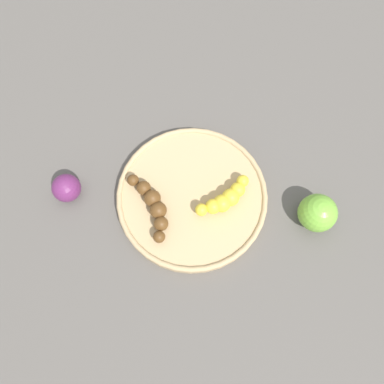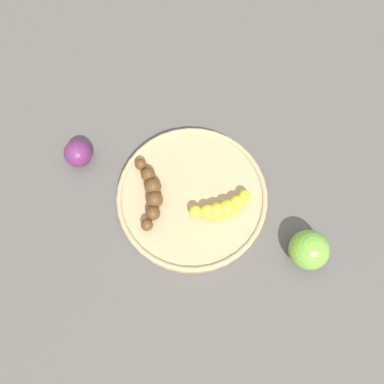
{
  "view_description": "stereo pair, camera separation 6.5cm",
  "coord_description": "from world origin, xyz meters",
  "px_view_note": "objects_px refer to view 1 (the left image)",
  "views": [
    {
      "loc": [
        -0.17,
        -0.12,
        0.66
      ],
      "look_at": [
        0.0,
        0.0,
        0.04
      ],
      "focal_mm": 34.73,
      "sensor_mm": 36.0,
      "label": 1
    },
    {
      "loc": [
        -0.13,
        -0.17,
        0.66
      ],
      "look_at": [
        0.0,
        0.0,
        0.04
      ],
      "focal_mm": 34.73,
      "sensor_mm": 36.0,
      "label": 2
    }
  ],
  "objects_px": {
    "fruit_bowl": "(192,197)",
    "banana_overripe": "(153,205)",
    "banana_yellow": "(225,199)",
    "plum_purple": "(66,188)",
    "apple_green": "(317,213)"
  },
  "relations": [
    {
      "from": "banana_overripe",
      "to": "banana_yellow",
      "type": "bearing_deg",
      "value": -21.34
    },
    {
      "from": "fruit_bowl",
      "to": "apple_green",
      "type": "height_order",
      "value": "apple_green"
    },
    {
      "from": "plum_purple",
      "to": "fruit_bowl",
      "type": "bearing_deg",
      "value": -57.77
    },
    {
      "from": "fruit_bowl",
      "to": "banana_overripe",
      "type": "height_order",
      "value": "banana_overripe"
    },
    {
      "from": "fruit_bowl",
      "to": "banana_overripe",
      "type": "bearing_deg",
      "value": 143.97
    },
    {
      "from": "fruit_bowl",
      "to": "banana_overripe",
      "type": "xyz_separation_m",
      "value": [
        -0.06,
        0.04,
        0.02
      ]
    },
    {
      "from": "plum_purple",
      "to": "banana_overripe",
      "type": "bearing_deg",
      "value": -67.36
    },
    {
      "from": "apple_green",
      "to": "plum_purple",
      "type": "distance_m",
      "value": 0.45
    },
    {
      "from": "banana_overripe",
      "to": "plum_purple",
      "type": "height_order",
      "value": "plum_purple"
    },
    {
      "from": "fruit_bowl",
      "to": "banana_yellow",
      "type": "distance_m",
      "value": 0.06
    },
    {
      "from": "plum_purple",
      "to": "apple_green",
      "type": "bearing_deg",
      "value": -61.06
    },
    {
      "from": "fruit_bowl",
      "to": "plum_purple",
      "type": "xyz_separation_m",
      "value": [
        -0.12,
        0.19,
        0.01
      ]
    },
    {
      "from": "banana_yellow",
      "to": "apple_green",
      "type": "relative_size",
      "value": 1.61
    },
    {
      "from": "fruit_bowl",
      "to": "plum_purple",
      "type": "bearing_deg",
      "value": 122.23
    },
    {
      "from": "fruit_bowl",
      "to": "banana_yellow",
      "type": "height_order",
      "value": "banana_yellow"
    }
  ]
}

